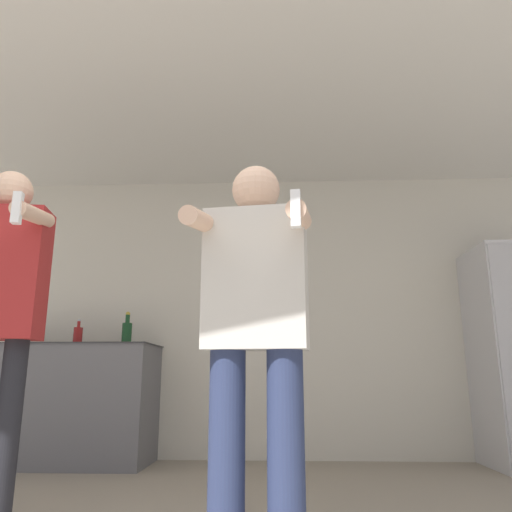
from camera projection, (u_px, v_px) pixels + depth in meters
The scene contains 7 objects.
wall_back at pixel (217, 313), 4.62m from camera, with size 7.00×0.06×2.55m.
ceiling_slab at pixel (188, 80), 3.25m from camera, with size 7.00×3.92×0.05m.
counter at pixel (64, 403), 4.14m from camera, with size 1.49×0.68×0.97m.
bottle_tall_gin at pixel (78, 335), 4.32m from camera, with size 0.08×0.08×0.23m.
bottle_red_label at pixel (21, 334), 4.35m from camera, with size 0.07×0.07×0.25m.
bottle_amber_bourbon at pixel (127, 332), 4.31m from camera, with size 0.08×0.08×0.29m.
person_woman_foreground at pixel (256, 325), 2.08m from camera, with size 0.53×0.51×1.61m.
Camera 1 is at (0.57, -1.16, 0.69)m, focal length 35.00 mm.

